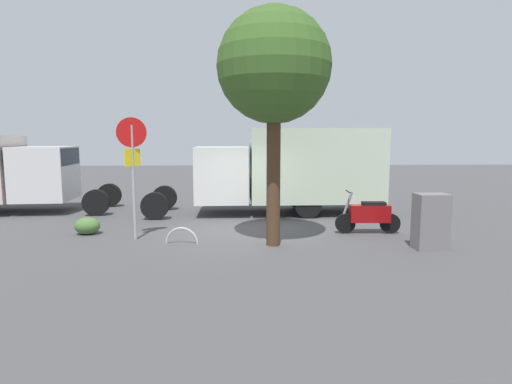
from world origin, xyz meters
name	(u,v)px	position (x,y,z in m)	size (l,w,h in m)	color
ground_plane	(244,232)	(0.00, 0.00, 0.00)	(60.00, 60.00, 0.00)	#474547
box_truck_near	(289,167)	(-1.61, -3.00, 1.64)	(8.19, 2.27, 2.98)	black
motorcycle	(369,215)	(-3.49, 0.28, 0.52)	(1.81, 0.55, 1.20)	black
stop_sign	(133,159)	(2.87, 0.74, 2.12)	(0.71, 0.33, 3.17)	#9E9EA3
street_tree	(274,68)	(-0.71, 1.46, 4.29)	(2.72, 2.72, 5.71)	#47301E
utility_cabinet	(431,222)	(-4.42, 2.00, 0.67)	(0.75, 0.50, 1.34)	slate
bike_rack_hoop	(182,244)	(1.59, 1.24, 0.00)	(0.85, 0.85, 0.05)	#B7B7BC
shrub_near_sign	(87,226)	(4.34, 0.08, 0.24)	(0.69, 0.57, 0.47)	#486E36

